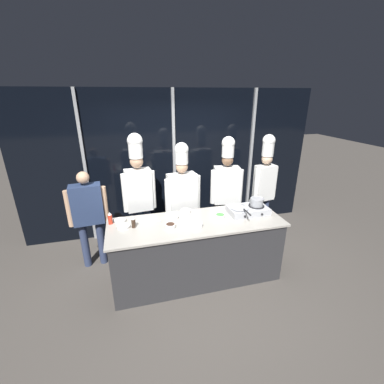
{
  "coord_description": "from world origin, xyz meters",
  "views": [
    {
      "loc": [
        -0.88,
        -3.07,
        2.6
      ],
      "look_at": [
        0.0,
        0.25,
        1.28
      ],
      "focal_mm": 24.0,
      "sensor_mm": 36.0,
      "label": 1
    }
  ],
  "objects_px": {
    "stock_pot": "(257,202)",
    "prep_bowl_scallions": "(220,216)",
    "portable_stove": "(248,210)",
    "prep_bowl_garlic": "(124,226)",
    "prep_bowl_onion": "(120,221)",
    "chef_head": "(138,187)",
    "squeeze_bottle_chili": "(110,218)",
    "chef_pastry": "(265,179)",
    "frying_pan": "(240,206)",
    "prep_bowl_shrimp": "(197,225)",
    "prep_bowl_ginger": "(186,211)",
    "prep_bowl_bean_sprouts": "(174,217)",
    "serving_spoon_slotted": "(156,221)",
    "person_guest": "(88,211)",
    "prep_bowl_soy_glaze": "(170,225)",
    "chef_line": "(226,184)",
    "squeeze_bottle_soy": "(133,222)",
    "chef_sous": "(182,193)"
  },
  "relations": [
    {
      "from": "chef_head",
      "to": "prep_bowl_scallions",
      "type": "bearing_deg",
      "value": 138.14
    },
    {
      "from": "serving_spoon_slotted",
      "to": "prep_bowl_garlic",
      "type": "bearing_deg",
      "value": -169.81
    },
    {
      "from": "serving_spoon_slotted",
      "to": "person_guest",
      "type": "distance_m",
      "value": 1.1
    },
    {
      "from": "prep_bowl_shrimp",
      "to": "person_guest",
      "type": "relative_size",
      "value": 0.1
    },
    {
      "from": "prep_bowl_ginger",
      "to": "chef_pastry",
      "type": "height_order",
      "value": "chef_pastry"
    },
    {
      "from": "portable_stove",
      "to": "squeeze_bottle_chili",
      "type": "bearing_deg",
      "value": 175.06
    },
    {
      "from": "prep_bowl_onion",
      "to": "chef_pastry",
      "type": "height_order",
      "value": "chef_pastry"
    },
    {
      "from": "stock_pot",
      "to": "prep_bowl_scallions",
      "type": "xyz_separation_m",
      "value": [
        -0.58,
        -0.03,
        -0.14
      ]
    },
    {
      "from": "prep_bowl_shrimp",
      "to": "chef_pastry",
      "type": "bearing_deg",
      "value": 31.85
    },
    {
      "from": "portable_stove",
      "to": "chef_line",
      "type": "relative_size",
      "value": 0.3
    },
    {
      "from": "prep_bowl_soy_glaze",
      "to": "chef_head",
      "type": "height_order",
      "value": "chef_head"
    },
    {
      "from": "prep_bowl_bean_sprouts",
      "to": "prep_bowl_shrimp",
      "type": "xyz_separation_m",
      "value": [
        0.26,
        -0.33,
        0.01
      ]
    },
    {
      "from": "prep_bowl_bean_sprouts",
      "to": "chef_head",
      "type": "bearing_deg",
      "value": 124.66
    },
    {
      "from": "prep_bowl_soy_glaze",
      "to": "prep_bowl_onion",
      "type": "xyz_separation_m",
      "value": [
        -0.65,
        0.34,
        -0.01
      ]
    },
    {
      "from": "chef_sous",
      "to": "chef_pastry",
      "type": "xyz_separation_m",
      "value": [
        1.54,
        0.1,
        0.09
      ]
    },
    {
      "from": "portable_stove",
      "to": "serving_spoon_slotted",
      "type": "distance_m",
      "value": 1.36
    },
    {
      "from": "frying_pan",
      "to": "prep_bowl_scallions",
      "type": "relative_size",
      "value": 3.26
    },
    {
      "from": "stock_pot",
      "to": "prep_bowl_garlic",
      "type": "bearing_deg",
      "value": 179.8
    },
    {
      "from": "prep_bowl_onion",
      "to": "stock_pot",
      "type": "bearing_deg",
      "value": -5.4
    },
    {
      "from": "prep_bowl_onion",
      "to": "serving_spoon_slotted",
      "type": "bearing_deg",
      "value": -11.74
    },
    {
      "from": "prep_bowl_ginger",
      "to": "prep_bowl_bean_sprouts",
      "type": "bearing_deg",
      "value": -148.79
    },
    {
      "from": "portable_stove",
      "to": "serving_spoon_slotted",
      "type": "height_order",
      "value": "portable_stove"
    },
    {
      "from": "prep_bowl_scallions",
      "to": "chef_pastry",
      "type": "xyz_separation_m",
      "value": [
        1.13,
        0.77,
        0.22
      ]
    },
    {
      "from": "portable_stove",
      "to": "prep_bowl_garlic",
      "type": "xyz_separation_m",
      "value": [
        -1.8,
        0.01,
        -0.03
      ]
    },
    {
      "from": "prep_bowl_scallions",
      "to": "chef_head",
      "type": "distance_m",
      "value": 1.36
    },
    {
      "from": "frying_pan",
      "to": "prep_bowl_shrimp",
      "type": "height_order",
      "value": "frying_pan"
    },
    {
      "from": "squeeze_bottle_soy",
      "to": "prep_bowl_garlic",
      "type": "xyz_separation_m",
      "value": [
        -0.13,
        0.02,
        -0.05
      ]
    },
    {
      "from": "prep_bowl_onion",
      "to": "chef_head",
      "type": "height_order",
      "value": "chef_head"
    },
    {
      "from": "prep_bowl_scallions",
      "to": "chef_head",
      "type": "bearing_deg",
      "value": 144.48
    },
    {
      "from": "prep_bowl_soy_glaze",
      "to": "chef_line",
      "type": "xyz_separation_m",
      "value": [
        1.14,
        0.89,
        0.17
      ]
    },
    {
      "from": "prep_bowl_shrimp",
      "to": "prep_bowl_scallions",
      "type": "distance_m",
      "value": 0.43
    },
    {
      "from": "chef_pastry",
      "to": "prep_bowl_ginger",
      "type": "bearing_deg",
      "value": 9.73
    },
    {
      "from": "prep_bowl_onion",
      "to": "chef_head",
      "type": "distance_m",
      "value": 0.69
    },
    {
      "from": "stock_pot",
      "to": "chef_pastry",
      "type": "bearing_deg",
      "value": 53.43
    },
    {
      "from": "prep_bowl_ginger",
      "to": "chef_head",
      "type": "height_order",
      "value": "chef_head"
    },
    {
      "from": "stock_pot",
      "to": "prep_bowl_ginger",
      "type": "xyz_separation_m",
      "value": [
        -1.03,
        0.24,
        -0.14
      ]
    },
    {
      "from": "frying_pan",
      "to": "chef_line",
      "type": "xyz_separation_m",
      "value": [
        0.08,
        0.75,
        0.08
      ]
    },
    {
      "from": "squeeze_bottle_chili",
      "to": "prep_bowl_scallions",
      "type": "relative_size",
      "value": 1.18
    },
    {
      "from": "chef_sous",
      "to": "chef_pastry",
      "type": "bearing_deg",
      "value": 175.5
    },
    {
      "from": "portable_stove",
      "to": "chef_head",
      "type": "relative_size",
      "value": 0.28
    },
    {
      "from": "frying_pan",
      "to": "chef_pastry",
      "type": "height_order",
      "value": "chef_pastry"
    },
    {
      "from": "person_guest",
      "to": "serving_spoon_slotted",
      "type": "bearing_deg",
      "value": 144.73
    },
    {
      "from": "squeeze_bottle_soy",
      "to": "chef_sous",
      "type": "bearing_deg",
      "value": 38.38
    },
    {
      "from": "frying_pan",
      "to": "chef_head",
      "type": "relative_size",
      "value": 0.23
    },
    {
      "from": "stock_pot",
      "to": "chef_head",
      "type": "height_order",
      "value": "chef_head"
    },
    {
      "from": "prep_bowl_onion",
      "to": "frying_pan",
      "type": "bearing_deg",
      "value": -6.39
    },
    {
      "from": "squeeze_bottle_chili",
      "to": "prep_bowl_ginger",
      "type": "relative_size",
      "value": 1.14
    },
    {
      "from": "squeeze_bottle_chili",
      "to": "stock_pot",
      "type": "bearing_deg",
      "value": -4.62
    },
    {
      "from": "chef_line",
      "to": "squeeze_bottle_soy",
      "type": "bearing_deg",
      "value": 34.83
    },
    {
      "from": "prep_bowl_garlic",
      "to": "serving_spoon_slotted",
      "type": "height_order",
      "value": "prep_bowl_garlic"
    }
  ]
}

